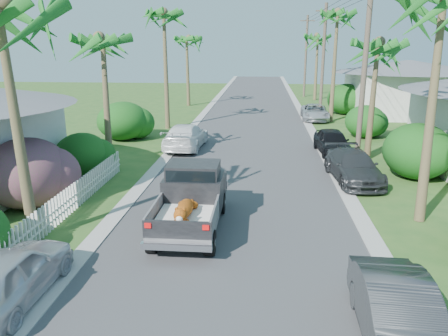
# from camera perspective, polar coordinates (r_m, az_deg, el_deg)

# --- Properties ---
(ground) EXTENTS (120.00, 120.00, 0.00)m
(ground) POSITION_cam_1_polar(r_m,az_deg,el_deg) (10.57, -0.11, -17.91)
(ground) COLOR #2C541F
(ground) RESTS_ON ground
(road) EXTENTS (8.00, 100.00, 0.02)m
(road) POSITION_cam_1_polar(r_m,az_deg,el_deg) (34.27, 3.63, 5.98)
(road) COLOR #38383A
(road) RESTS_ON ground
(curb_left) EXTENTS (0.60, 100.00, 0.06)m
(curb_left) POSITION_cam_1_polar(r_m,az_deg,el_deg) (34.63, -3.54, 6.11)
(curb_left) COLOR #A5A39E
(curb_left) RESTS_ON ground
(curb_right) EXTENTS (0.60, 100.00, 0.06)m
(curb_right) POSITION_cam_1_polar(r_m,az_deg,el_deg) (34.43, 10.84, 5.81)
(curb_right) COLOR #A5A39E
(curb_right) RESTS_ON ground
(pickup_truck) EXTENTS (1.98, 5.12, 2.06)m
(pickup_truck) POSITION_cam_1_polar(r_m,az_deg,el_deg) (14.62, -4.12, -3.62)
(pickup_truck) COLOR black
(pickup_truck) RESTS_ON ground
(parked_car_rn) EXTENTS (1.49, 4.04, 1.32)m
(parked_car_rn) POSITION_cam_1_polar(r_m,az_deg,el_deg) (9.81, 21.87, -17.52)
(parked_car_rn) COLOR #323537
(parked_car_rn) RESTS_ON ground
(parked_car_rm) EXTENTS (2.28, 4.68, 1.31)m
(parked_car_rm) POSITION_cam_1_polar(r_m,az_deg,el_deg) (20.11, 16.55, 0.15)
(parked_car_rm) COLOR #2C2E31
(parked_car_rm) RESTS_ON ground
(parked_car_rf) EXTENTS (1.89, 4.06, 1.35)m
(parked_car_rf) POSITION_cam_1_polar(r_m,az_deg,el_deg) (24.91, 13.96, 3.33)
(parked_car_rf) COLOR black
(parked_car_rf) RESTS_ON ground
(parked_car_rd) EXTENTS (2.16, 4.51, 1.24)m
(parked_car_rd) POSITION_cam_1_polar(r_m,az_deg,el_deg) (35.92, 11.77, 7.12)
(parked_car_rd) COLOR silver
(parked_car_rd) RESTS_ON ground
(parked_car_ln) EXTENTS (1.67, 4.05, 1.37)m
(parked_car_ln) POSITION_cam_1_polar(r_m,az_deg,el_deg) (11.58, -26.33, -12.54)
(parked_car_ln) COLOR silver
(parked_car_ln) RESTS_ON ground
(parked_car_lf) EXTENTS (2.21, 5.00, 1.43)m
(parked_car_lf) POSITION_cam_1_polar(r_m,az_deg,el_deg) (25.53, -5.01, 4.14)
(parked_car_lf) COLOR white
(parked_car_lf) RESTS_ON ground
(palm_l_a) EXTENTS (4.40, 4.40, 8.20)m
(palm_l_a) POSITION_cam_1_polar(r_m,az_deg,el_deg) (13.71, -27.18, 18.64)
(palm_l_a) COLOR olive
(palm_l_a) RESTS_ON ground
(palm_l_b) EXTENTS (4.40, 4.40, 7.40)m
(palm_l_b) POSITION_cam_1_polar(r_m,az_deg,el_deg) (22.10, -15.70, 16.01)
(palm_l_b) COLOR olive
(palm_l_b) RESTS_ON ground
(palm_l_c) EXTENTS (4.40, 4.40, 9.20)m
(palm_l_c) POSITION_cam_1_polar(r_m,az_deg,el_deg) (31.56, -7.88, 19.42)
(palm_l_c) COLOR olive
(palm_l_c) RESTS_ON ground
(palm_l_d) EXTENTS (4.40, 4.40, 7.70)m
(palm_l_d) POSITION_cam_1_polar(r_m,az_deg,el_deg) (43.37, -4.87, 16.56)
(palm_l_d) COLOR olive
(palm_l_d) RESTS_ON ground
(palm_r_b) EXTENTS (4.40, 4.40, 7.20)m
(palm_r_b) POSITION_cam_1_polar(r_m,az_deg,el_deg) (24.45, 19.46, 15.18)
(palm_r_b) COLOR olive
(palm_r_b) RESTS_ON ground
(palm_r_c) EXTENTS (4.40, 4.40, 9.40)m
(palm_r_c) POSITION_cam_1_polar(r_m,az_deg,el_deg) (35.24, 14.64, 19.01)
(palm_r_c) COLOR olive
(palm_r_c) RESTS_ON ground
(palm_r_d) EXTENTS (4.40, 4.40, 8.00)m
(palm_r_d) POSITION_cam_1_polar(r_m,az_deg,el_deg) (49.09, 12.19, 16.53)
(palm_r_d) COLOR olive
(palm_r_d) RESTS_ON ground
(shrub_l_b) EXTENTS (3.00, 3.30, 2.60)m
(shrub_l_b) POSITION_cam_1_polar(r_m,az_deg,el_deg) (17.67, -24.28, -0.58)
(shrub_l_b) COLOR #A2176A
(shrub_l_b) RESTS_ON ground
(shrub_l_c) EXTENTS (2.40, 2.64, 2.00)m
(shrub_l_c) POSITION_cam_1_polar(r_m,az_deg,el_deg) (21.03, -18.07, 1.66)
(shrub_l_c) COLOR #154313
(shrub_l_c) RESTS_ON ground
(shrub_l_d) EXTENTS (3.20, 3.52, 2.40)m
(shrub_l_d) POSITION_cam_1_polar(r_m,az_deg,el_deg) (28.54, -13.07, 6.03)
(shrub_l_d) COLOR #154313
(shrub_l_d) RESTS_ON ground
(shrub_r_b) EXTENTS (3.00, 3.30, 2.50)m
(shrub_r_b) POSITION_cam_1_polar(r_m,az_deg,el_deg) (21.46, 23.96, 2.03)
(shrub_r_b) COLOR #154313
(shrub_r_b) RESTS_ON ground
(shrub_r_c) EXTENTS (2.60, 2.86, 2.10)m
(shrub_r_c) POSITION_cam_1_polar(r_m,az_deg,el_deg) (29.92, 17.99, 5.81)
(shrub_r_c) COLOR #154313
(shrub_r_c) RESTS_ON ground
(shrub_r_d) EXTENTS (3.20, 3.52, 2.60)m
(shrub_r_d) POSITION_cam_1_polar(r_m,az_deg,el_deg) (39.68, 15.62, 8.67)
(shrub_r_d) COLOR #154313
(shrub_r_d) RESTS_ON ground
(picket_fence) EXTENTS (0.10, 11.00, 1.00)m
(picket_fence) POSITION_cam_1_polar(r_m,az_deg,el_deg) (16.67, -19.37, -3.88)
(picket_fence) COLOR white
(picket_fence) RESTS_ON ground
(house_right_far) EXTENTS (9.00, 8.00, 4.60)m
(house_right_far) POSITION_cam_1_polar(r_m,az_deg,el_deg) (40.80, 22.71, 9.38)
(house_right_far) COLOR silver
(house_right_far) RESTS_ON ground
(utility_pole_b) EXTENTS (1.60, 0.26, 9.00)m
(utility_pole_b) POSITION_cam_1_polar(r_m,az_deg,el_deg) (22.31, 17.84, 11.85)
(utility_pole_b) COLOR brown
(utility_pole_b) RESTS_ON ground
(utility_pole_c) EXTENTS (1.60, 0.26, 9.00)m
(utility_pole_c) POSITION_cam_1_polar(r_m,az_deg,el_deg) (37.09, 12.82, 13.51)
(utility_pole_c) COLOR brown
(utility_pole_c) RESTS_ON ground
(utility_pole_d) EXTENTS (1.60, 0.26, 9.00)m
(utility_pole_d) POSITION_cam_1_polar(r_m,az_deg,el_deg) (51.99, 10.64, 14.20)
(utility_pole_d) COLOR brown
(utility_pole_d) RESTS_ON ground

